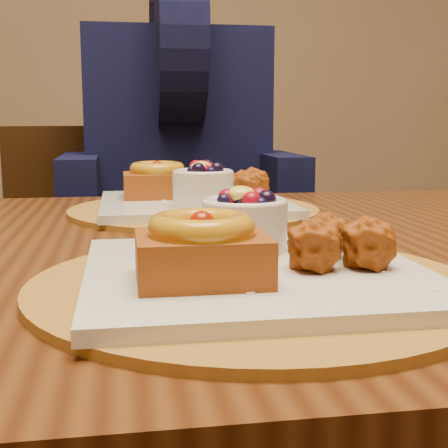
{
  "coord_description": "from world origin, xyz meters",
  "views": [
    {
      "loc": [
        -0.09,
        -0.65,
        0.9
      ],
      "look_at": [
        0.0,
        -0.11,
        0.8
      ],
      "focal_mm": 50.0,
      "sensor_mm": 36.0,
      "label": 1
    }
  ],
  "objects_px": {
    "place_setting_near": "(251,263)",
    "chair_far": "(110,292)",
    "diner": "(176,115)",
    "dining_table": "(216,303)",
    "place_setting_far": "(193,198)"
  },
  "relations": [
    {
      "from": "diner",
      "to": "place_setting_near",
      "type": "bearing_deg",
      "value": -79.03
    },
    {
      "from": "place_setting_near",
      "to": "chair_far",
      "type": "relative_size",
      "value": 0.43
    },
    {
      "from": "place_setting_near",
      "to": "dining_table",
      "type": "bearing_deg",
      "value": 89.46
    },
    {
      "from": "dining_table",
      "to": "place_setting_near",
      "type": "bearing_deg",
      "value": -90.54
    },
    {
      "from": "place_setting_near",
      "to": "place_setting_far",
      "type": "bearing_deg",
      "value": 90.06
    },
    {
      "from": "chair_far",
      "to": "place_setting_near",
      "type": "bearing_deg",
      "value": -100.25
    },
    {
      "from": "place_setting_far",
      "to": "chair_far",
      "type": "xyz_separation_m",
      "value": [
        -0.14,
        0.53,
        -0.29
      ]
    },
    {
      "from": "dining_table",
      "to": "diner",
      "type": "xyz_separation_m",
      "value": [
        0.02,
        0.77,
        0.23
      ]
    },
    {
      "from": "place_setting_far",
      "to": "diner",
      "type": "xyz_separation_m",
      "value": [
        0.03,
        0.56,
        0.13
      ]
    },
    {
      "from": "dining_table",
      "to": "chair_far",
      "type": "bearing_deg",
      "value": 100.78
    },
    {
      "from": "dining_table",
      "to": "place_setting_far",
      "type": "relative_size",
      "value": 4.21
    },
    {
      "from": "place_setting_near",
      "to": "chair_far",
      "type": "distance_m",
      "value": 1.02
    },
    {
      "from": "place_setting_near",
      "to": "diner",
      "type": "relative_size",
      "value": 0.45
    },
    {
      "from": "chair_far",
      "to": "dining_table",
      "type": "bearing_deg",
      "value": -97.75
    },
    {
      "from": "dining_table",
      "to": "diner",
      "type": "relative_size",
      "value": 1.88
    }
  ]
}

